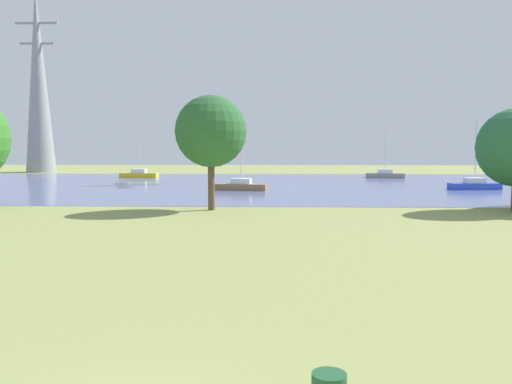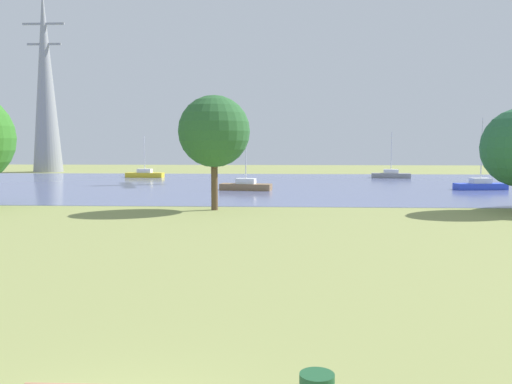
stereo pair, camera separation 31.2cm
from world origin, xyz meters
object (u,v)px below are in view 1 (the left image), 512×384
Objects in this scene: sailboat_yellow at (139,174)px; sailboat_brown at (241,186)px; sailboat_gray at (385,174)px; tree_mid_shore at (211,132)px; sailboat_blue at (475,185)px; electricity_pylon at (38,80)px.

sailboat_brown is at bearing -51.93° from sailboat_yellow.
sailboat_gray is 0.77× the size of tree_mid_shore.
tree_mid_shore is (-1.06, -14.96, 4.73)m from sailboat_brown.
sailboat_yellow is 36.05m from tree_mid_shore.
sailboat_blue is at bearing -24.46° from sailboat_yellow.
sailboat_gray is at bearing 0.74° from sailboat_yellow.
electricity_pylon is (-32.63, 31.09, 13.51)m from sailboat_brown.
tree_mid_shore is (-18.24, -33.61, 4.73)m from sailboat_gray.
sailboat_yellow is at bearing 111.71° from tree_mid_shore.
sailboat_brown is at bearing 85.93° from tree_mid_shore.
sailboat_blue reaches higher than sailboat_brown.
sailboat_gray is 53.08m from electricity_pylon.
sailboat_gray is 0.21× the size of electricity_pylon.
sailboat_yellow is 0.77× the size of sailboat_blue.
sailboat_gray is (17.17, 18.64, 0.00)m from sailboat_brown.
sailboat_yellow is 40.10m from sailboat_blue.
electricity_pylon is at bearing 144.97° from sailboat_yellow.
sailboat_gray is (31.46, 0.40, 0.01)m from sailboat_yellow.
sailboat_yellow is 0.91× the size of sailboat_gray.
electricity_pylon is at bearing 151.75° from sailboat_blue.
electricity_pylon is (-54.84, 29.46, 13.50)m from sailboat_blue.
electricity_pylon is at bearing 136.38° from sailboat_brown.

